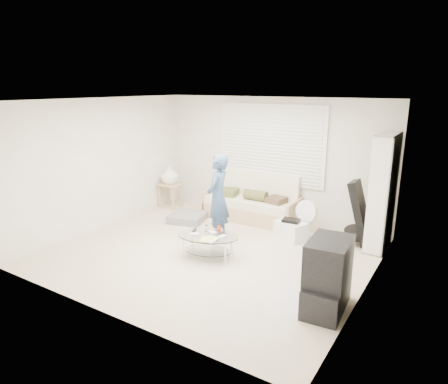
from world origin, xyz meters
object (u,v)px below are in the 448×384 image
Objects in this scene: tv_unit at (327,276)px; futon_sofa at (252,204)px; coffee_table at (208,239)px; bookshelf at (382,193)px.

futon_sofa is at bearing 133.34° from tv_unit.
tv_unit is 2.19m from coffee_table.
futon_sofa is at bearing 98.33° from coffee_table.
tv_unit reaches higher than coffee_table.
bookshelf reaches higher than tv_unit.
coffee_table is at bearing -140.31° from bookshelf.
tv_unit is at bearing -46.66° from futon_sofa.
coffee_table is (0.30, -2.06, -0.01)m from futon_sofa.
tv_unit is 0.80× the size of coffee_table.
futon_sofa reaches higher than coffee_table.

